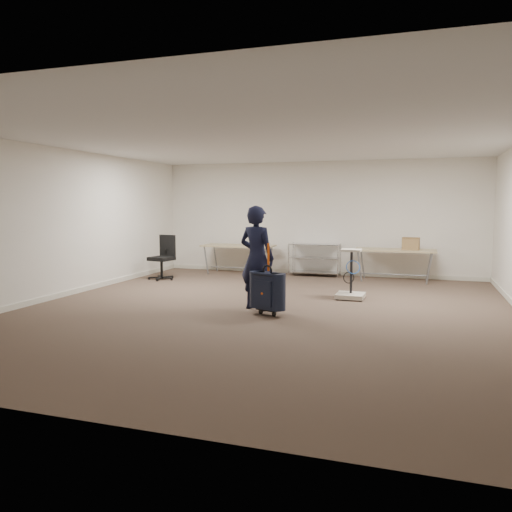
% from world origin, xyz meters
% --- Properties ---
extents(ground, '(9.00, 9.00, 0.00)m').
position_xyz_m(ground, '(0.00, 0.00, 0.00)').
color(ground, '#4F3B30').
rests_on(ground, ground).
extents(room_shell, '(8.00, 9.00, 9.00)m').
position_xyz_m(room_shell, '(0.00, 1.38, 0.05)').
color(room_shell, silver).
rests_on(room_shell, ground).
extents(folding_table_left, '(1.80, 0.75, 0.73)m').
position_xyz_m(folding_table_left, '(-1.90, 3.95, 0.68)').
color(folding_table_left, tan).
rests_on(folding_table_left, ground).
extents(folding_table_right, '(1.80, 0.75, 0.73)m').
position_xyz_m(folding_table_right, '(1.90, 3.95, 0.68)').
color(folding_table_right, tan).
rests_on(folding_table_right, ground).
extents(wire_shelf, '(1.22, 0.47, 0.80)m').
position_xyz_m(wire_shelf, '(0.00, 4.20, 0.44)').
color(wire_shelf, silver).
rests_on(wire_shelf, ground).
extents(person, '(0.72, 0.56, 1.73)m').
position_xyz_m(person, '(-0.15, 0.05, 0.87)').
color(person, black).
rests_on(person, ground).
extents(suitcase, '(0.48, 0.38, 1.15)m').
position_xyz_m(suitcase, '(0.15, -0.32, 0.39)').
color(suitcase, black).
rests_on(suitcase, ground).
extents(office_chair, '(0.63, 0.63, 1.03)m').
position_xyz_m(office_chair, '(-3.28, 2.56, 0.31)').
color(office_chair, black).
rests_on(office_chair, ground).
extents(equipment_cart, '(0.52, 0.52, 0.93)m').
position_xyz_m(equipment_cart, '(1.23, 1.47, 0.24)').
color(equipment_cart, beige).
rests_on(equipment_cart, ground).
extents(cardboard_box, '(0.39, 0.31, 0.27)m').
position_xyz_m(cardboard_box, '(2.24, 4.01, 0.87)').
color(cardboard_box, '#976B46').
rests_on(cardboard_box, folding_table_right).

